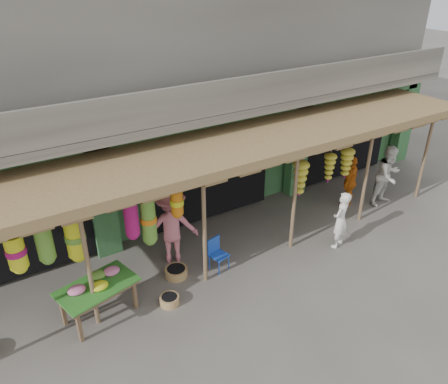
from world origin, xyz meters
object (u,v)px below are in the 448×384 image
person_front (341,220)px  person_vendor (350,182)px  person_shopper (171,226)px  blue_chair (217,252)px  flower_table (97,287)px  person_right (388,175)px

person_front → person_vendor: 2.18m
person_vendor → person_shopper: bearing=-28.7°
blue_chair → person_front: (3.08, -0.87, 0.32)m
flower_table → person_right: person_right is taller
flower_table → person_right: size_ratio=0.93×
person_front → blue_chair: bearing=-36.9°
blue_chair → person_vendor: person_vendor is taller
person_right → person_shopper: bearing=169.9°
person_right → person_shopper: (-6.62, 0.80, 0.06)m
person_right → person_shopper: person_shopper is taller
blue_chair → person_right: bearing=-13.2°
person_front → person_shopper: person_shopper is taller
flower_table → person_vendor: size_ratio=1.05×
flower_table → person_shopper: bearing=9.6°
flower_table → blue_chair: (2.84, 0.09, -0.30)m
person_right → person_front: bearing=-165.7°
flower_table → blue_chair: bearing=-12.0°
person_front → person_right: bearing=176.4°
blue_chair → person_vendor: 4.84m
flower_table → blue_chair: flower_table is taller
person_right → person_vendor: bearing=153.8°
person_right → flower_table: bearing=177.5°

